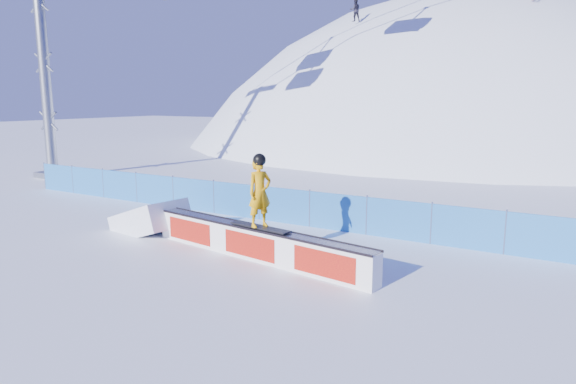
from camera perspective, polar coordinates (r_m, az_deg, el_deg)
The scene contains 6 objects.
ground at distance 15.33m, azimuth -15.83°, elevation -5.89°, with size 160.00×160.00×0.00m, color white.
snow_hill at distance 57.61m, azimuth 17.85°, elevation -12.77°, with size 64.00×64.00×64.00m.
safety_fence at distance 18.47m, azimuth -5.81°, elevation -0.86°, with size 22.05×0.05×1.30m.
rail_box at distance 13.61m, azimuth -3.66°, elevation -5.68°, with size 7.29×1.59×0.88m.
snow_ramp at distance 17.05m, azimuth -15.00°, elevation -4.20°, with size 2.30×1.54×0.86m, color white, non-canonical shape.
snowboarder at distance 13.17m, azimuth -3.16°, elevation 0.04°, with size 1.89×0.78×1.94m.
Camera 1 is at (10.78, -10.06, 4.20)m, focal length 32.00 mm.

